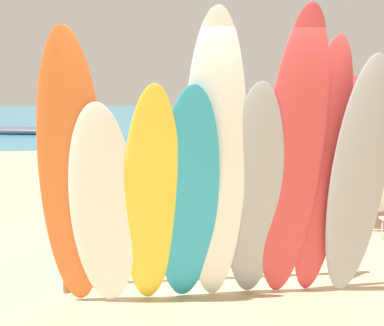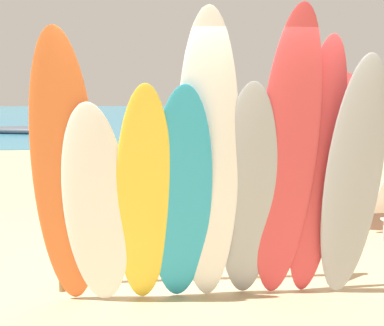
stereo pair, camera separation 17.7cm
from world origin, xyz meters
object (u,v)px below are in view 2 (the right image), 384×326
(surfboard_grey_8, at_px, (352,185))
(beachgoer_near_rack, at_px, (247,162))
(beachgoer_strolling, at_px, (234,147))
(beachgoer_midbeach, at_px, (238,137))
(beachgoer_photographing, at_px, (94,165))
(surfboard_yellow_2, at_px, (144,202))
(surfboard_white_4, at_px, (208,168))
(surfboard_red_7, at_px, (316,175))
(beach_umbrella, at_px, (332,81))
(surfboard_white_1, at_px, (97,210))
(surfboard_orange_0, at_px, (66,179))
(distant_boat, at_px, (28,130))
(surfboard_rack, at_px, (206,234))
(surfboard_teal_3, at_px, (181,201))
(surfboard_red_6, at_px, (286,165))
(surfboard_grey_5, at_px, (248,197))

(surfboard_grey_8, xyz_separation_m, beachgoer_near_rack, (-0.38, 2.90, -0.22))
(beachgoer_strolling, relative_size, beachgoer_midbeach, 0.91)
(beachgoer_strolling, bearing_deg, beachgoer_photographing, 13.67)
(surfboard_yellow_2, bearing_deg, beachgoer_midbeach, 67.50)
(surfboard_white_4, height_order, surfboard_grey_8, surfboard_white_4)
(surfboard_red_7, bearing_deg, surfboard_grey_8, -20.54)
(beach_umbrella, bearing_deg, beachgoer_near_rack, -179.82)
(beachgoer_midbeach, relative_size, beach_umbrella, 0.75)
(surfboard_white_1, distance_m, surfboard_yellow_2, 0.42)
(surfboard_orange_0, xyz_separation_m, beachgoer_photographing, (-0.10, 2.96, -0.33))
(surfboard_grey_8, xyz_separation_m, distant_boat, (-7.28, 18.07, -0.99))
(beachgoer_midbeach, bearing_deg, beachgoer_strolling, 64.40)
(surfboard_rack, height_order, surfboard_teal_3, surfboard_teal_3)
(surfboard_white_1, distance_m, beachgoer_midbeach, 6.38)
(surfboard_white_4, bearing_deg, beachgoer_photographing, 120.19)
(surfboard_rack, distance_m, beachgoer_midbeach, 5.56)
(surfboard_orange_0, distance_m, surfboard_grey_8, 2.53)
(surfboard_rack, height_order, surfboard_red_6, surfboard_red_6)
(surfboard_rack, distance_m, distant_boat, 18.49)
(surfboard_white_1, relative_size, surfboard_teal_3, 0.93)
(surfboard_yellow_2, bearing_deg, surfboard_orange_0, 174.71)
(surfboard_white_4, bearing_deg, surfboard_teal_3, -178.61)
(surfboard_rack, distance_m, beach_umbrella, 3.51)
(surfboard_teal_3, xyz_separation_m, distant_boat, (-5.74, 18.02, -0.87))
(surfboard_white_1, distance_m, surfboard_grey_5, 1.35)
(beachgoer_strolling, relative_size, beachgoer_near_rack, 0.97)
(surfboard_orange_0, xyz_separation_m, beach_umbrella, (3.40, 2.89, 0.88))
(beachgoer_photographing, height_order, distant_boat, beachgoer_photographing)
(surfboard_white_4, height_order, surfboard_red_6, surfboard_red_6)
(surfboard_rack, height_order, surfboard_white_1, surfboard_white_1)
(beachgoer_strolling, distance_m, beachgoer_near_rack, 2.06)
(beachgoer_strolling, relative_size, beach_umbrella, 0.68)
(beachgoer_strolling, bearing_deg, surfboard_white_1, 41.60)
(distant_boat, bearing_deg, beachgoer_near_rack, -65.54)
(beachgoer_near_rack, bearing_deg, surfboard_grey_5, 165.56)
(surfboard_rack, distance_m, surfboard_orange_0, 1.56)
(surfboard_teal_3, distance_m, surfboard_red_7, 1.26)
(beach_umbrella, xyz_separation_m, distant_boat, (-8.15, 15.16, -1.97))
(surfboard_grey_5, relative_size, surfboard_red_6, 0.78)
(surfboard_grey_8, distance_m, beach_umbrella, 3.18)
(surfboard_red_7, distance_m, beach_umbrella, 3.16)
(surfboard_red_6, height_order, surfboard_grey_8, surfboard_red_6)
(surfboard_red_7, bearing_deg, distant_boat, 110.49)
(surfboard_red_6, distance_m, distant_boat, 19.28)
(surfboard_white_1, height_order, surfboard_grey_5, surfboard_grey_5)
(surfboard_teal_3, xyz_separation_m, surfboard_red_6, (0.93, -0.03, 0.32))
(beach_umbrella, relative_size, distant_boat, 0.50)
(surfboard_rack, xyz_separation_m, beachgoer_midbeach, (1.28, 5.39, 0.45))
(surfboard_grey_5, bearing_deg, surfboard_grey_8, -0.87)
(surfboard_grey_8, bearing_deg, beachgoer_photographing, 137.24)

